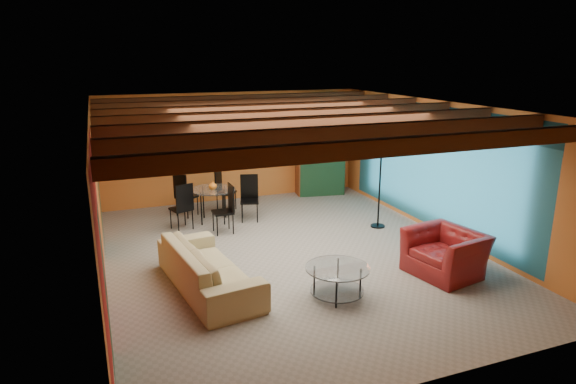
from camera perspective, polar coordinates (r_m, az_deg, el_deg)
name	(u,v)px	position (r m, az deg, el deg)	size (l,w,h in m)	color
room	(290,126)	(8.73, 0.21, 7.54)	(6.52, 8.01, 2.71)	gray
sofa	(208,267)	(7.95, -9.13, -8.51)	(2.45, 0.96, 0.71)	tan
armchair	(445,253)	(8.74, 17.62, -6.69)	(1.16, 1.01, 0.75)	maroon
coffee_table	(337,282)	(7.66, 5.67, -10.24)	(0.98, 0.98, 0.50)	silver
dining_table	(213,199)	(11.01, -8.58, -0.80)	(1.97, 1.97, 1.02)	silver
armoire	(318,156)	(13.06, 3.50, 4.16)	(1.16, 0.57, 2.03)	brown
floor_lamp	(380,184)	(10.60, 10.50, 0.93)	(0.38, 0.38, 1.90)	black
ceiling_fan	(292,127)	(8.62, 0.48, 7.44)	(1.50, 1.50, 0.44)	#472614
painting	(198,137)	(12.26, -10.36, 6.22)	(1.05, 0.03, 0.65)	black
potted_plant	(319,109)	(12.88, 3.59, 9.53)	(0.39, 0.34, 0.43)	#26661E
vase	(212,172)	(10.86, -8.70, 2.26)	(0.18, 0.18, 0.19)	orange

